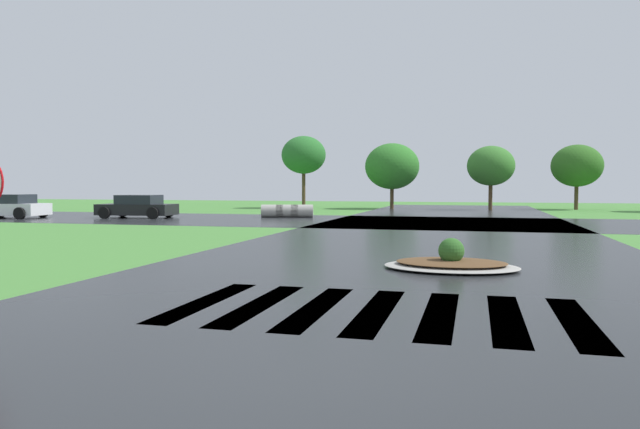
{
  "coord_description": "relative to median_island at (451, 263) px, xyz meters",
  "views": [
    {
      "loc": [
        1.36,
        -4.74,
        1.83
      ],
      "look_at": [
        -2.05,
        8.22,
        1.16
      ],
      "focal_mm": 33.07,
      "sensor_mm": 36.0,
      "label": 1
    }
  ],
  "objects": [
    {
      "name": "ground_plane",
      "position": [
        -0.88,
        -8.3,
        -0.18
      ],
      "size": [
        120.0,
        120.0,
        0.1
      ],
      "primitive_type": "cube",
      "color": "#478438"
    },
    {
      "name": "asphalt_roadway",
      "position": [
        -0.88,
        1.7,
        -0.13
      ],
      "size": [
        11.77,
        80.0,
        0.01
      ],
      "primitive_type": "cube",
      "color": "#232628",
      "rests_on": "ground"
    },
    {
      "name": "asphalt_cross_road",
      "position": [
        -0.88,
        16.13,
        -0.13
      ],
      "size": [
        90.0,
        10.59,
        0.01
      ],
      "primitive_type": "cube",
      "color": "#232628",
      "rests_on": "ground"
    },
    {
      "name": "crosswalk_stripes",
      "position": [
        -0.88,
        -4.63,
        -0.13
      ],
      "size": [
        5.85,
        3.26,
        0.01
      ],
      "color": "white",
      "rests_on": "ground"
    },
    {
      "name": "median_island",
      "position": [
        0.0,
        0.0,
        0.0
      ],
      "size": [
        2.91,
        2.09,
        0.68
      ],
      "color": "#9E9B93",
      "rests_on": "ground"
    },
    {
      "name": "car_white_sedan",
      "position": [
        -17.68,
        16.04,
        0.47
      ],
      "size": [
        4.29,
        2.46,
        1.28
      ],
      "rotation": [
        0.0,
        0.0,
        3.22
      ],
      "color": "black",
      "rests_on": "ground"
    },
    {
      "name": "car_silver_hatch",
      "position": [
        -24.42,
        14.08,
        0.49
      ],
      "size": [
        4.1,
        2.42,
        1.31
      ],
      "rotation": [
        0.0,
        0.0,
        3.22
      ],
      "color": "silver",
      "rests_on": "ground"
    },
    {
      "name": "drainage_pipe_stack",
      "position": [
        -9.77,
        18.64,
        0.23
      ],
      "size": [
        3.01,
        1.39,
        0.73
      ],
      "color": "#9E9B93",
      "rests_on": "ground"
    },
    {
      "name": "background_treeline",
      "position": [
        4.52,
        32.24,
        3.3
      ],
      "size": [
        37.32,
        5.94,
        5.68
      ],
      "color": "#4C3823",
      "rests_on": "ground"
    }
  ]
}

